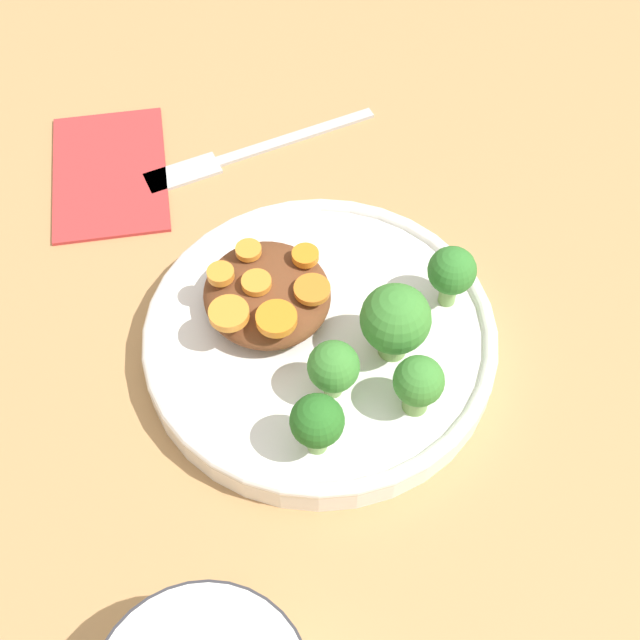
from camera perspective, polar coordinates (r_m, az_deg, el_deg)
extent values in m
plane|color=tan|center=(0.63, 0.00, -1.90)|extent=(4.00, 4.00, 0.00)
cylinder|color=white|center=(0.62, 0.00, -1.36)|extent=(0.24, 0.24, 0.02)
torus|color=white|center=(0.61, 0.00, -0.81)|extent=(0.24, 0.24, 0.01)
ellipsoid|color=brown|center=(0.61, -3.41, 1.66)|extent=(0.09, 0.09, 0.03)
cylinder|color=#7FA85B|center=(0.58, 0.85, -4.02)|extent=(0.01, 0.01, 0.02)
sphere|color=#3D8433|center=(0.56, 0.87, -2.99)|extent=(0.03, 0.03, 0.03)
cylinder|color=#7FA85B|center=(0.62, 8.21, 1.93)|extent=(0.01, 0.01, 0.02)
sphere|color=#337A2D|center=(0.60, 8.45, 3.16)|extent=(0.03, 0.03, 0.03)
cylinder|color=#759E51|center=(0.59, 4.69, -1.31)|extent=(0.02, 0.02, 0.02)
sphere|color=#3D8433|center=(0.57, 4.86, 0.08)|extent=(0.05, 0.05, 0.05)
cylinder|color=#759E51|center=(0.57, 6.16, -4.94)|extent=(0.02, 0.02, 0.02)
sphere|color=#3D8433|center=(0.56, 6.34, -3.90)|extent=(0.03, 0.03, 0.03)
cylinder|color=#7FA85B|center=(0.55, -0.18, -7.51)|extent=(0.01, 0.01, 0.02)
sphere|color=#286B23|center=(0.54, -0.19, -6.47)|extent=(0.03, 0.03, 0.03)
cylinder|color=orange|center=(0.60, -6.38, 2.96)|extent=(0.02, 0.02, 0.01)
cylinder|color=orange|center=(0.59, -4.09, 2.40)|extent=(0.02, 0.02, 0.01)
cylinder|color=orange|center=(0.58, -2.85, 0.20)|extent=(0.03, 0.03, 0.01)
cylinder|color=orange|center=(0.59, -0.22, 2.07)|extent=(0.02, 0.02, 0.00)
cylinder|color=orange|center=(0.61, -4.60, 4.48)|extent=(0.02, 0.02, 0.00)
cylinder|color=orange|center=(0.61, -0.95, 4.15)|extent=(0.02, 0.02, 0.01)
cylinder|color=orange|center=(0.58, -5.85, 0.42)|extent=(0.03, 0.03, 0.01)
cube|color=#B6B6B6|center=(0.76, -1.53, 11.72)|extent=(0.02, 0.14, 0.01)
cube|color=#B6B6B6|center=(0.74, -8.79, 9.33)|extent=(0.03, 0.06, 0.01)
cube|color=#B73333|center=(0.75, -13.33, 9.24)|extent=(0.16, 0.12, 0.01)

